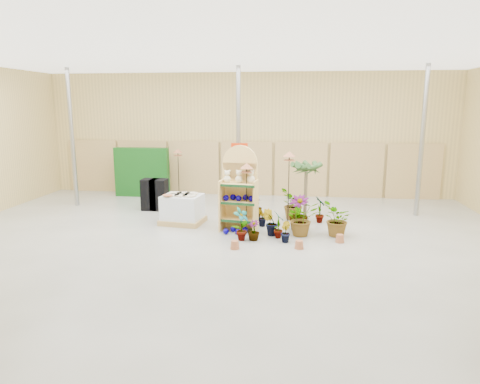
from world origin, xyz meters
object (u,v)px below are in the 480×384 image
at_px(pallet_stack, 183,209).
at_px(bird_table_front, 247,168).
at_px(potted_plant_2, 302,218).
at_px(display_shelf, 240,191).

height_order(pallet_stack, bird_table_front, bird_table_front).
bearing_deg(bird_table_front, potted_plant_2, -8.11).
bearing_deg(potted_plant_2, bird_table_front, 171.89).
bearing_deg(display_shelf, pallet_stack, 175.93).
bearing_deg(pallet_stack, potted_plant_2, -5.09).
relative_size(display_shelf, potted_plant_2, 2.52).
height_order(pallet_stack, potted_plant_2, potted_plant_2).
relative_size(pallet_stack, bird_table_front, 0.69).
height_order(display_shelf, pallet_stack, display_shelf).
bearing_deg(potted_plant_2, pallet_stack, 167.20).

